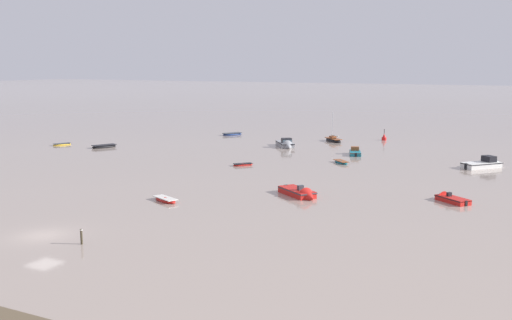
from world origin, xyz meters
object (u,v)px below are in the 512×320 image
motorboat_moored_2 (448,199)px  rowboat_moored_6 (232,134)px  motorboat_moored_4 (355,153)px  rowboat_moored_5 (104,146)px  rowboat_moored_0 (165,200)px  rowboat_moored_3 (341,162)px  sailboat_moored_0 (333,140)px  rowboat_moored_2 (243,165)px  motorboat_moored_1 (487,165)px  motorboat_moored_0 (286,145)px  channel_buoy (384,138)px  mooring_post_near (81,237)px  rowboat_moored_1 (62,145)px  motorboat_moored_3 (301,194)px

motorboat_moored_2 → rowboat_moored_6: size_ratio=1.01×
motorboat_moored_4 → rowboat_moored_5: size_ratio=1.08×
rowboat_moored_0 → rowboat_moored_3: size_ratio=1.17×
rowboat_moored_5 → sailboat_moored_0: 41.46m
rowboat_moored_5 → rowboat_moored_6: bearing=1.9°
motorboat_moored_2 → rowboat_moored_2: (-29.58, 9.54, -0.08)m
rowboat_moored_2 → motorboat_moored_4: 20.64m
motorboat_moored_1 → rowboat_moored_6: 52.99m
motorboat_moored_0 → motorboat_moored_1: size_ratio=1.02×
rowboat_moored_6 → sailboat_moored_0: bearing=-57.7°
rowboat_moored_0 → channel_buoy: channel_buoy is taller
rowboat_moored_0 → sailboat_moored_0: (-0.77, 54.17, 0.11)m
rowboat_moored_5 → channel_buoy: bearing=-27.1°
rowboat_moored_5 → sailboat_moored_0: (32.47, 25.78, 0.07)m
motorboat_moored_2 → mooring_post_near: bearing=88.3°
rowboat_moored_2 → sailboat_moored_0: 31.18m
rowboat_moored_1 → sailboat_moored_0: size_ratio=0.56×
rowboat_moored_0 → sailboat_moored_0: sailboat_moored_0 is taller
motorboat_moored_2 → rowboat_moored_1: bearing=26.2°
motorboat_moored_4 → motorboat_moored_3: bearing=167.2°
rowboat_moored_0 → rowboat_moored_5: 43.71m
rowboat_moored_5 → rowboat_moored_3: bearing=-61.2°
motorboat_moored_0 → rowboat_moored_5: motorboat_moored_0 is taller
rowboat_moored_6 → mooring_post_near: mooring_post_near is taller
channel_buoy → rowboat_moored_5: bearing=-141.8°
rowboat_moored_1 → mooring_post_near: mooring_post_near is taller
rowboat_moored_2 → motorboat_moored_0: bearing=48.6°
motorboat_moored_3 → mooring_post_near: motorboat_moored_3 is taller
motorboat_moored_0 → rowboat_moored_1: bearing=-103.1°
rowboat_moored_3 → motorboat_moored_3: 23.26m
rowboat_moored_1 → motorboat_moored_1: size_ratio=0.53×
motorboat_moored_1 → rowboat_moored_3: motorboat_moored_1 is taller
motorboat_moored_2 → channel_buoy: size_ratio=1.90×
motorboat_moored_0 → mooring_post_near: (8.32, -58.43, 0.24)m
rowboat_moored_1 → rowboat_moored_2: (38.65, -4.14, -0.01)m
sailboat_moored_0 → rowboat_moored_5: bearing=82.6°
motorboat_moored_3 → channel_buoy: size_ratio=2.52×
motorboat_moored_0 → rowboat_moored_2: (2.28, -20.05, -0.24)m
mooring_post_near → rowboat_moored_2: bearing=98.9°
rowboat_moored_2 → mooring_post_near: bearing=-128.9°
rowboat_moored_6 → rowboat_moored_5: bearing=-170.4°
rowboat_moored_2 → motorboat_moored_3: size_ratio=0.48×
motorboat_moored_3 → mooring_post_near: bearing=-75.4°
motorboat_moored_3 → rowboat_moored_5: size_ratio=1.26×
motorboat_moored_4 → rowboat_moored_6: motorboat_moored_4 is taller
rowboat_moored_1 → mooring_post_near: 61.69m
rowboat_moored_5 → rowboat_moored_1: bearing=122.4°
motorboat_moored_2 → rowboat_moored_3: size_ratio=1.38×
motorboat_moored_1 → sailboat_moored_0: 33.22m
rowboat_moored_3 → rowboat_moored_6: bearing=-171.6°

